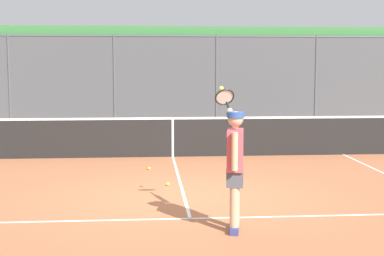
% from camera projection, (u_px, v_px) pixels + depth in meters
% --- Properties ---
extents(ground_plane, '(60.00, 60.00, 0.00)m').
position_uv_depth(ground_plane, '(184.00, 197.00, 9.69)').
color(ground_plane, '#A8603D').
extents(court_line_markings, '(8.52, 10.20, 0.01)m').
position_uv_depth(court_line_markings, '(192.00, 224.00, 8.06)').
color(court_line_markings, white).
rests_on(court_line_markings, ground).
extents(fence_backdrop, '(19.66, 1.37, 3.46)m').
position_uv_depth(fence_backdrop, '(165.00, 79.00, 19.34)').
color(fence_backdrop, '#474C51').
rests_on(fence_backdrop, ground).
extents(tennis_net, '(10.95, 0.09, 1.07)m').
position_uv_depth(tennis_net, '(173.00, 137.00, 13.85)').
color(tennis_net, '#2D2D2D').
rests_on(tennis_net, ground).
extents(tennis_player, '(0.33, 1.39, 1.91)m').
position_uv_depth(tennis_player, '(235.00, 162.00, 7.68)').
color(tennis_player, navy).
rests_on(tennis_player, ground).
extents(tennis_ball_by_sideline, '(0.07, 0.07, 0.07)m').
position_uv_depth(tennis_ball_by_sideline, '(149.00, 168.00, 12.19)').
color(tennis_ball_by_sideline, '#CCDB33').
rests_on(tennis_ball_by_sideline, ground).
extents(tennis_ball_near_baseline, '(0.07, 0.07, 0.07)m').
position_uv_depth(tennis_ball_near_baseline, '(168.00, 184.00, 10.61)').
color(tennis_ball_near_baseline, '#D6E042').
rests_on(tennis_ball_near_baseline, ground).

